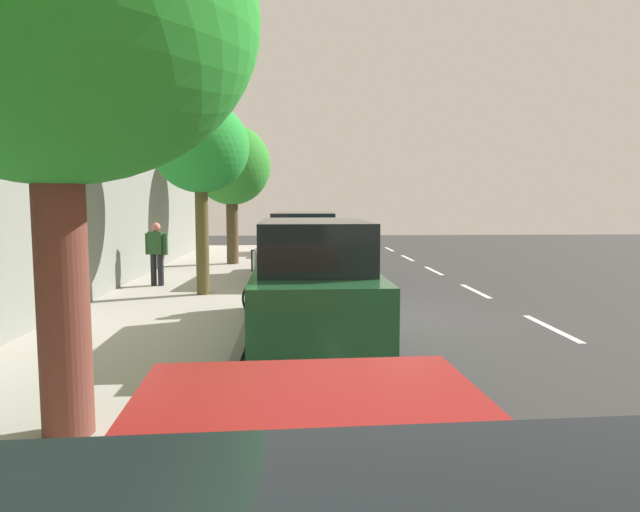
{
  "coord_description": "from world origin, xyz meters",
  "views": [
    {
      "loc": [
        1.4,
        10.47,
        2.29
      ],
      "look_at": [
        0.94,
        1.29,
        1.39
      ],
      "focal_mm": 31.0,
      "sensor_mm": 36.0,
      "label": 1
    }
  ],
  "objects": [
    {
      "name": "pedestrian_on_phone",
      "position": [
        4.88,
        -3.81,
        1.05
      ],
      "size": [
        0.6,
        0.32,
        1.62
      ],
      "color": "black",
      "rests_on": "sidewalk"
    },
    {
      "name": "building_facade",
      "position": [
        6.01,
        0.0,
        2.61
      ],
      "size": [
        0.5,
        34.13,
        5.22
      ],
      "primitive_type": "cube",
      "color": "gray",
      "rests_on": "ground"
    },
    {
      "name": "street_tree_mid_block",
      "position": [
        3.48,
        -2.4,
        3.5
      ],
      "size": [
        2.22,
        2.22,
        4.45
      ],
      "color": "brown",
      "rests_on": "sidewalk"
    },
    {
      "name": "street_tree_far_end",
      "position": [
        3.48,
        5.41,
        3.87
      ],
      "size": [
        3.63,
        3.63,
        5.23
      ],
      "color": "brown",
      "rests_on": "sidewalk"
    },
    {
      "name": "curb_edge",
      "position": [
        2.2,
        0.0,
        0.07
      ],
      "size": [
        0.16,
        34.13,
        0.14
      ],
      "primitive_type": "cube",
      "color": "gray",
      "rests_on": "ground"
    },
    {
      "name": "parked_sedan_tan_nearest",
      "position": [
        1.23,
        -12.98,
        0.75
      ],
      "size": [
        1.97,
        4.46,
        1.52
      ],
      "color": "tan",
      "rests_on": "ground"
    },
    {
      "name": "street_tree_near_cyclist",
      "position": [
        3.48,
        -8.84,
        3.51
      ],
      "size": [
        2.69,
        2.69,
        4.79
      ],
      "color": "#4D3D26",
      "rests_on": "sidewalk"
    },
    {
      "name": "parked_suv_green_mid",
      "position": [
        1.06,
        1.5,
        1.03
      ],
      "size": [
        2.02,
        4.73,
        1.99
      ],
      "color": "#1E512D",
      "rests_on": "ground"
    },
    {
      "name": "lane_stripe_centre",
      "position": [
        -3.3,
        -1.26,
        0.0
      ],
      "size": [
        0.14,
        31.6,
        0.01
      ],
      "color": "white",
      "rests_on": "ground"
    },
    {
      "name": "cyclist_with_backpack",
      "position": [
        1.95,
        -0.47,
        1.01
      ],
      "size": [
        0.55,
        0.54,
        1.66
      ],
      "color": "#C6B284",
      "rests_on": "ground"
    },
    {
      "name": "bicycle_at_curb",
      "position": [
        1.73,
        -0.0,
        0.38
      ],
      "size": [
        1.4,
        1.11,
        0.76
      ],
      "color": "black",
      "rests_on": "ground"
    },
    {
      "name": "lane_stripe_bike_edge",
      "position": [
        0.73,
        0.0,
        0.0
      ],
      "size": [
        0.12,
        34.13,
        0.01
      ],
      "primitive_type": "cube",
      "color": "white",
      "rests_on": "ground"
    },
    {
      "name": "parked_suv_dark_blue_second",
      "position": [
        1.04,
        -5.21,
        1.03
      ],
      "size": [
        2.18,
        4.8,
        1.99
      ],
      "color": "navy",
      "rests_on": "ground"
    },
    {
      "name": "ground",
      "position": [
        0.0,
        0.0,
        0.0
      ],
      "size": [
        54.6,
        54.6,
        0.0
      ],
      "primitive_type": "plane",
      "color": "#323232"
    },
    {
      "name": "sidewalk",
      "position": [
        4.02,
        0.0,
        0.07
      ],
      "size": [
        3.48,
        34.13,
        0.14
      ],
      "primitive_type": "cube",
      "color": "#AEA79C",
      "rests_on": "ground"
    }
  ]
}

